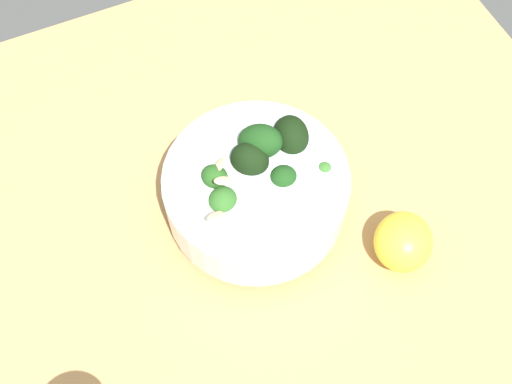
# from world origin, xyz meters

# --- Properties ---
(ground_plane) EXTENTS (0.71, 0.71, 0.04)m
(ground_plane) POSITION_xyz_m (0.00, 0.00, -0.02)
(ground_plane) COLOR tan
(bowl_of_broccoli) EXTENTS (0.18, 0.18, 0.10)m
(bowl_of_broccoli) POSITION_xyz_m (0.02, -0.03, 0.04)
(bowl_of_broccoli) COLOR white
(bowl_of_broccoli) RESTS_ON ground_plane
(lemon_wedge) EXTENTS (0.08, 0.08, 0.05)m
(lemon_wedge) POSITION_xyz_m (-0.09, 0.07, 0.02)
(lemon_wedge) COLOR yellow
(lemon_wedge) RESTS_ON ground_plane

